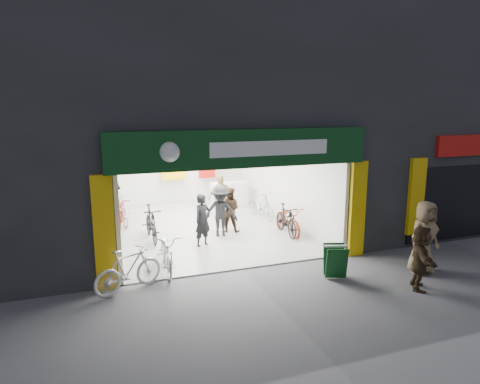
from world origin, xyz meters
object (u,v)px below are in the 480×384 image
bike_left_front (166,251)px  parked_bike (129,270)px  pedestrian_near (424,237)px  bike_right_front (286,220)px  sandwich_board (335,260)px

bike_left_front → parked_bike: (-1.00, -0.90, -0.00)m
bike_left_front → pedestrian_near: pedestrian_near is taller
bike_right_front → parked_bike: size_ratio=0.99×
bike_right_front → parked_bike: parked_bike is taller
bike_left_front → bike_right_front: 4.40m
bike_left_front → bike_right_front: bearing=25.6°
pedestrian_near → sandwich_board: pedestrian_near is taller
bike_right_front → pedestrian_near: size_ratio=0.91×
bike_left_front → pedestrian_near: 6.30m
parked_bike → sandwich_board: size_ratio=2.13×
bike_right_front → pedestrian_near: 4.32m
bike_left_front → bike_right_front: (4.08, 1.66, -0.01)m
parked_bike → pedestrian_near: size_ratio=0.92×
bike_left_front → sandwich_board: 4.11m
bike_right_front → pedestrian_near: (1.80, -3.91, 0.41)m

